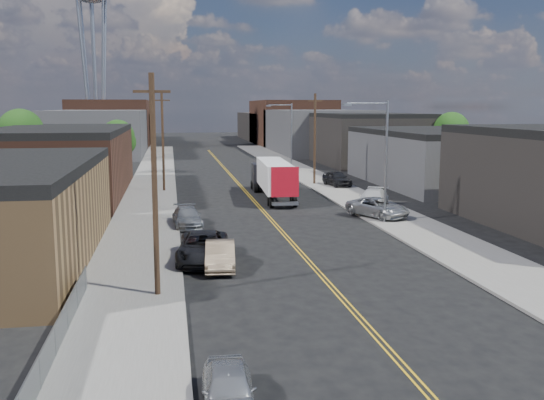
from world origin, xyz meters
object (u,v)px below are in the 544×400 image
object	(u,v)px
semi_truck	(272,176)
car_left_c	(203,247)
car_left_b	(220,255)
car_right_lot_a	(378,207)
car_left_a	(228,389)
car_left_d	(187,217)
car_right_lot_b	(373,198)
car_ahead_truck	(270,182)
car_right_lot_c	(337,178)

from	to	relation	value
semi_truck	car_left_c	bearing A→B (deg)	-105.34
car_left_b	car_right_lot_a	size ratio (longest dim) A/B	0.84
car_left_a	car_left_d	size ratio (longest dim) A/B	0.78
semi_truck	car_right_lot_a	distance (m)	13.72
car_right_lot_b	car_ahead_truck	bearing A→B (deg)	146.20
car_left_c	car_right_lot_b	xyz separation A→B (m)	(15.08, 15.37, 0.08)
semi_truck	car_right_lot_a	xyz separation A→B (m)	(6.27, -12.15, -1.16)
car_right_lot_b	car_left_d	bearing A→B (deg)	-132.54
car_left_b	car_ahead_truck	size ratio (longest dim) A/B	0.75
car_left_c	car_right_lot_c	size ratio (longest dim) A/B	1.28
car_left_a	car_right_lot_b	world-z (taller)	car_right_lot_b
car_right_lot_b	semi_truck	bearing A→B (deg)	162.87
semi_truck	car_left_c	world-z (taller)	semi_truck
car_right_lot_b	car_right_lot_a	bearing A→B (deg)	-74.08
car_left_c	car_left_d	xyz separation A→B (m)	(-0.58, 10.35, -0.13)
semi_truck	car_left_a	size ratio (longest dim) A/B	3.71
car_left_c	car_ahead_truck	world-z (taller)	car_left_c
semi_truck	car_left_b	world-z (taller)	semi_truck
car_left_d	car_right_lot_c	xyz separation A→B (m)	(16.55, 19.35, 0.25)
car_left_a	car_ahead_truck	bearing A→B (deg)	81.31
car_left_a	car_ahead_truck	distance (m)	46.40
car_left_d	semi_truck	bearing A→B (deg)	53.37
car_left_d	car_right_lot_a	xyz separation A→B (m)	(14.60, 0.68, 0.19)
car_left_d	car_right_lot_b	distance (m)	16.45
car_left_b	car_right_lot_a	xyz separation A→B (m)	(13.20, 12.59, 0.16)
car_left_c	car_right_lot_c	world-z (taller)	car_right_lot_c
car_left_c	car_right_lot_a	xyz separation A→B (m)	(14.02, 11.04, 0.06)
car_left_c	car_ahead_truck	distance (m)	29.90
car_left_d	car_right_lot_a	size ratio (longest dim) A/B	0.90
semi_truck	car_right_lot_b	distance (m)	10.78
car_right_lot_b	car_ahead_truck	distance (m)	14.88
car_left_b	car_ahead_truck	world-z (taller)	car_ahead_truck
car_left_a	car_left_d	world-z (taller)	car_left_d
car_ahead_truck	car_left_a	bearing A→B (deg)	-96.21
car_left_c	car_ahead_truck	xyz separation A→B (m)	(8.44, 28.68, -0.01)
car_right_lot_a	car_right_lot_b	size ratio (longest dim) A/B	1.01
car_left_d	car_ahead_truck	bearing A→B (deg)	60.16
car_left_c	car_right_lot_b	bearing A→B (deg)	51.14
car_right_lot_b	car_right_lot_c	xyz separation A→B (m)	(0.88, 14.34, 0.03)
semi_truck	car_right_lot_c	distance (m)	10.55
semi_truck	car_ahead_truck	bearing A→B (deg)	85.95
car_left_d	car_right_lot_c	world-z (taller)	car_right_lot_c
semi_truck	car_right_lot_a	size ratio (longest dim) A/B	2.63
car_left_c	semi_truck	bearing A→B (deg)	77.12
car_right_lot_b	car_right_lot_c	bearing A→B (deg)	116.18
car_left_c	car_right_lot_a	distance (m)	17.84
car_left_d	car_ahead_truck	xyz separation A→B (m)	(9.02, 18.33, 0.12)
car_right_lot_c	car_left_a	bearing A→B (deg)	-118.09
car_left_a	car_right_lot_a	size ratio (longest dim) A/B	0.71
semi_truck	car_right_lot_a	bearing A→B (deg)	-59.55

